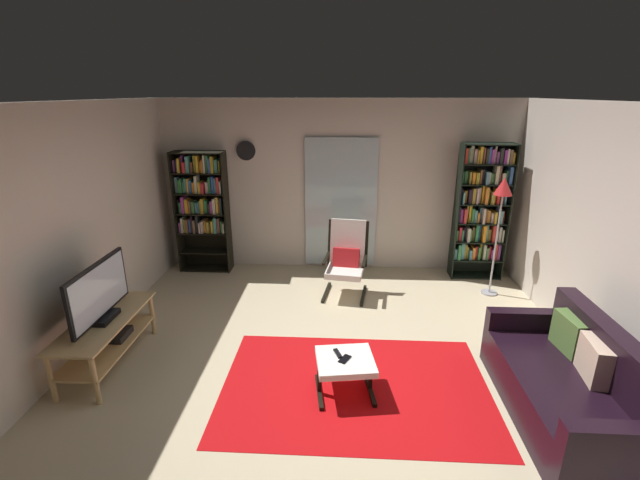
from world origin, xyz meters
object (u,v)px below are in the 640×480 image
(floor_lamp_by_shelf, at_px, (502,197))
(leather_sofa, at_px, (571,386))
(wall_clock, at_px, (246,151))
(bookshelf_near_tv, at_px, (202,203))
(ottoman, at_px, (345,365))
(lounge_armchair, at_px, (346,257))
(tv_remote, at_px, (338,353))
(cell_phone, at_px, (345,359))
(bookshelf_near_sofa, at_px, (481,208))
(television, at_px, (99,294))
(tv_stand, at_px, (107,334))

(floor_lamp_by_shelf, bearing_deg, leather_sofa, -92.31)
(floor_lamp_by_shelf, relative_size, wall_clock, 5.67)
(bookshelf_near_tv, relative_size, ottoman, 3.18)
(lounge_armchair, relative_size, tv_remote, 7.10)
(ottoman, relative_size, floor_lamp_by_shelf, 0.36)
(tv_remote, xyz_separation_m, cell_phone, (0.07, -0.08, -0.00))
(leather_sofa, bearing_deg, bookshelf_near_sofa, 89.14)
(ottoman, bearing_deg, tv_remote, 137.28)
(television, bearing_deg, lounge_armchair, 37.07)
(bookshelf_near_sofa, relative_size, tv_remote, 13.96)
(ottoman, bearing_deg, bookshelf_near_tv, 127.07)
(cell_phone, xyz_separation_m, floor_lamp_by_shelf, (2.03, 2.25, 1.01))
(lounge_armchair, bearing_deg, wall_clock, 149.11)
(leather_sofa, distance_m, tv_remote, 2.02)
(tv_stand, distance_m, lounge_armchair, 3.05)
(ottoman, bearing_deg, lounge_armchair, 89.69)
(lounge_armchair, relative_size, floor_lamp_by_shelf, 0.62)
(floor_lamp_by_shelf, bearing_deg, television, -156.74)
(bookshelf_near_sofa, bearing_deg, floor_lamp_by_shelf, -85.16)
(leather_sofa, distance_m, lounge_armchair, 3.05)
(tv_stand, xyz_separation_m, bookshelf_near_tv, (0.24, 2.56, 0.74))
(bookshelf_near_tv, xyz_separation_m, ottoman, (2.19, -2.90, -0.77))
(bookshelf_near_tv, bearing_deg, leather_sofa, -36.94)
(television, xyz_separation_m, tv_remote, (2.35, -0.26, -0.42))
(ottoman, relative_size, cell_phone, 4.17)
(tv_stand, bearing_deg, floor_lamp_by_shelf, 23.07)
(tv_remote, height_order, floor_lamp_by_shelf, floor_lamp_by_shelf)
(television, xyz_separation_m, bookshelf_near_sofa, (4.40, 2.53, 0.28))
(bookshelf_near_sofa, distance_m, wall_clock, 3.58)
(lounge_armchair, height_order, floor_lamp_by_shelf, floor_lamp_by_shelf)
(bookshelf_near_tv, height_order, tv_remote, bookshelf_near_tv)
(tv_stand, height_order, cell_phone, tv_stand)
(television, xyz_separation_m, bookshelf_near_tv, (0.24, 2.57, 0.28))
(tv_stand, distance_m, cell_phone, 2.45)
(television, relative_size, wall_clock, 3.47)
(tv_stand, height_order, television, television)
(bookshelf_near_tv, distance_m, wall_clock, 1.04)
(television, distance_m, ottoman, 2.50)
(bookshelf_near_tv, xyz_separation_m, tv_remote, (2.12, -2.83, -0.70))
(television, xyz_separation_m, leather_sofa, (4.35, -0.52, -0.50))
(lounge_armchair, bearing_deg, floor_lamp_by_shelf, 2.07)
(lounge_armchair, height_order, tv_remote, lounge_armchair)
(television, relative_size, cell_phone, 7.19)
(cell_phone, xyz_separation_m, wall_clock, (-1.51, 3.09, 1.47))
(bookshelf_near_tv, bearing_deg, ottoman, -52.93)
(bookshelf_near_tv, relative_size, bookshelf_near_sofa, 0.93)
(cell_phone, relative_size, wall_clock, 0.48)
(television, height_order, floor_lamp_by_shelf, floor_lamp_by_shelf)
(leather_sofa, bearing_deg, television, 173.15)
(tv_remote, bearing_deg, ottoman, -63.93)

